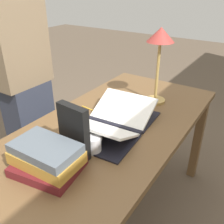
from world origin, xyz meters
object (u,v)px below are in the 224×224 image
Objects in this scene: coffee_mug at (94,144)px; person_reader at (24,80)px; pencil at (92,110)px; book_standing_upright at (74,131)px; reading_lamp at (160,44)px; book_stack_tall at (47,158)px; open_book at (113,121)px.

person_reader is (-0.26, -0.78, 0.07)m from coffee_mug.
pencil is at bearing -83.09° from person_reader.
person_reader is at bearing -108.92° from book_standing_upright.
reading_lamp reaches higher than pencil.
book_standing_upright reaches higher than coffee_mug.
reading_lamp is at bearing -63.50° from person_reader.
book_stack_tall is 1.19× the size of book_standing_upright.
book_stack_tall is at bearing -8.44° from open_book.
open_book is 1.90× the size of book_stack_tall.
pencil is at bearing -148.05° from book_standing_upright.
pencil is (-0.53, -0.17, -0.06)m from book_stack_tall.
open_book reaches higher than pencil.
book_standing_upright is at bearing -5.42° from reading_lamp.
reading_lamp is 0.56m from pencil.
open_book is 5.58× the size of coffee_mug.
person_reader is (0.39, -0.79, -0.27)m from reading_lamp.
person_reader is at bearing -63.50° from reading_lamp.
reading_lamp is 0.92m from person_reader.
reading_lamp is at bearing 173.98° from book_stack_tall.
reading_lamp is (-0.86, 0.09, 0.31)m from book_stack_tall.
book_stack_tall is 0.92m from reading_lamp.
person_reader reaches higher than book_standing_upright.
book_stack_tall reaches higher than pencil.
open_book is at bearing 175.46° from book_stack_tall.
book_stack_tall reaches higher than open_book.
coffee_mug is 0.57× the size of pencil.
book_stack_tall is 1.68× the size of pencil.
book_standing_upright is at bearing -113.71° from person_reader.
person_reader is at bearing -95.68° from open_book.
open_book is at bearing -168.94° from coffee_mug.
open_book is at bearing 67.33° from pencil.
coffee_mug is at bearing 38.41° from pencil.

